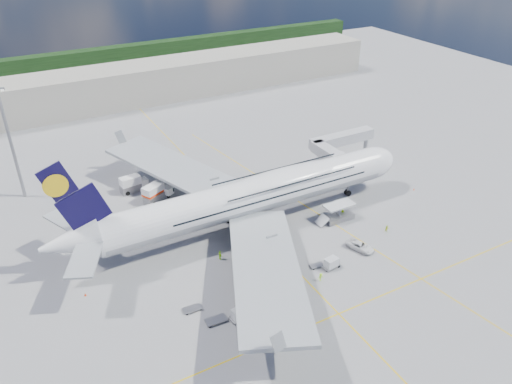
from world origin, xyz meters
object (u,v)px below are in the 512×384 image
crew_loader (387,229)px  cargo_loader (338,214)px  airliner (253,195)px  cone_wing_right_outer (308,336)px  catering_truck_inner (156,193)px  dolly_nose_near (317,265)px  dolly_back (193,309)px  cone_wing_left_inner (211,203)px  cone_nose (414,189)px  baggage_tug (278,268)px  dolly_row_b (216,320)px  crew_wing (220,255)px  light_mast (11,143)px  cone_tail (85,294)px  crew_tug (321,277)px  cone_wing_right_inner (245,255)px  cone_wing_left_outer (162,200)px  crew_nose (353,179)px  service_van (360,246)px  jet_bridge (338,146)px  dolly_row_c (281,279)px  catering_truck_outer (134,184)px  dolly_row_a (239,314)px  crew_van (343,213)px  dolly_nose_far (331,263)px

crew_loader → cargo_loader: bearing=159.2°
airliner → cone_wing_right_outer: bearing=-103.2°
cone_wing_right_outer → catering_truck_inner: bearing=97.8°
dolly_nose_near → dolly_back: bearing=-177.3°
cargo_loader → cone_wing_right_outer: size_ratio=13.32×
cone_wing_left_inner → cone_nose: bearing=-21.0°
baggage_tug → crew_loader: baggage_tug is taller
dolly_row_b → crew_wing: 16.15m
light_mast → cone_nose: 90.70m
cone_nose → cone_tail: 75.30m
crew_tug → cone_wing_right_inner: bearing=121.4°
airliner → cone_wing_left_outer: 23.45m
dolly_back → crew_nose: size_ratio=1.88×
service_van → crew_nose: size_ratio=3.32×
dolly_back → catering_truck_inner: catering_truck_inner is taller
crew_nose → crew_loader: size_ratio=1.02×
catering_truck_inner → cone_wing_left_inner: size_ratio=14.58×
jet_bridge → crew_loader: 28.33m
jet_bridge → crew_loader: jet_bridge is taller
crew_tug → cone_wing_left_inner: size_ratio=3.27×
dolly_row_c → dolly_nose_near: bearing=10.4°
light_mast → catering_truck_outer: size_ratio=3.85×
cargo_loader → catering_truck_outer: bearing=136.4°
dolly_row_c → crew_loader: crew_loader is taller
dolly_row_a → baggage_tug: 13.57m
crew_wing → cone_wing_left_inner: 20.21m
crew_loader → catering_truck_inner: bearing=172.1°
crew_nose → cone_nose: 14.11m
crew_nose → dolly_row_a: bearing=-154.3°
jet_bridge → cone_wing_right_inner: size_ratio=29.23×
cone_wing_left_inner → cone_tail: 35.47m
dolly_row_b → catering_truck_inner: (4.18, 40.68, 1.53)m
light_mast → service_van: light_mast is taller
crew_van → airliner: bearing=31.3°
cargo_loader → dolly_nose_far: cargo_loader is taller
jet_bridge → cone_tail: jet_bridge is taller
dolly_nose_far → catering_truck_outer: catering_truck_outer is taller
dolly_row_b → crew_loader: (40.98, 6.20, 0.42)m
dolly_row_a → dolly_row_b: dolly_row_a is taller
jet_bridge → catering_truck_inner: (-43.93, 7.74, -4.94)m
catering_truck_outer → crew_wing: catering_truck_outer is taller
jet_bridge → light_mast: bearing=161.0°
cone_wing_left_inner → cone_tail: cone_tail is taller
cargo_loader → catering_truck_outer: 47.18m
cone_wing_left_outer → cone_wing_right_outer: cone_wing_right_outer is taller
jet_bridge → cargo_loader: bearing=-125.8°
cargo_loader → crew_loader: bearing=-56.0°
light_mast → catering_truck_inner: bearing=-32.2°
dolly_nose_far → cone_nose: 36.90m
dolly_back → crew_nose: 55.11m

